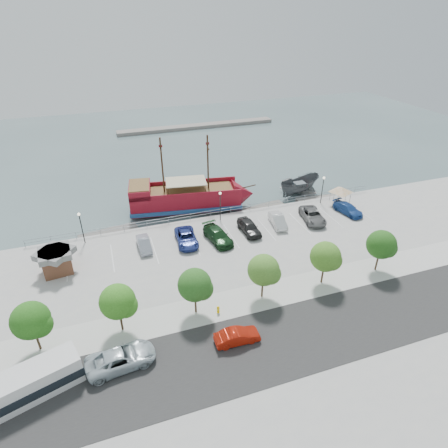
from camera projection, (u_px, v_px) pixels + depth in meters
name	position (u px, v px, depth m)	size (l,w,h in m)	color
ground	(237.00, 251.00, 47.39)	(160.00, 160.00, 0.00)	#47585C
land_slab	(328.00, 386.00, 30.04)	(100.00, 58.00, 1.20)	#9D9D9D
street	(299.00, 336.00, 33.81)	(100.00, 8.00, 0.04)	#282828
sidewalk	(271.00, 294.00, 38.71)	(100.00, 4.00, 0.05)	silver
seawall_railing	(217.00, 212.00, 52.99)	(50.00, 0.06, 1.00)	gray
far_shore	(197.00, 126.00, 94.91)	(40.00, 3.00, 0.80)	gray
pirate_ship	(195.00, 197.00, 56.04)	(19.12, 7.86, 11.91)	maroon
patrol_boat	(299.00, 187.00, 60.52)	(2.82, 7.50, 2.90)	#44474B
speedboat	(300.00, 188.00, 61.87)	(4.87, 6.81, 1.41)	silver
dock_west	(109.00, 233.00, 50.59)	(7.81, 2.23, 0.45)	slate
dock_mid	(263.00, 208.00, 56.98)	(6.95, 1.99, 0.40)	slate
dock_east	(317.00, 199.00, 59.59)	(6.53, 1.87, 0.37)	gray
shed	(56.00, 260.00, 41.44)	(3.67, 3.67, 2.73)	brown
canopy_tent	(342.00, 187.00, 55.05)	(4.99, 4.99, 3.18)	slate
street_van	(121.00, 358.00, 30.72)	(2.62, 5.68, 1.58)	silver
street_sedan	(237.00, 336.00, 32.93)	(1.41, 4.05, 1.33)	#AF1B0A
shuttle_bus	(33.00, 382.00, 28.30)	(7.42, 4.44, 2.47)	silver
fire_hydrant	(218.00, 309.00, 36.17)	(0.28, 0.28, 0.81)	#F2C600
lamp_post_left	(81.00, 223.00, 45.68)	(0.36, 0.36, 4.28)	black
lamp_post_mid	(220.00, 201.00, 50.71)	(0.36, 0.36, 4.28)	black
lamp_post_right	(323.00, 185.00, 55.19)	(0.36, 0.36, 4.28)	black
tree_a	(33.00, 321.00, 30.88)	(3.30, 3.20, 5.00)	#473321
tree_b	(119.00, 303.00, 32.84)	(3.30, 3.20, 5.00)	#473321
tree_c	(196.00, 286.00, 34.80)	(3.30, 3.20, 5.00)	#473321
tree_d	(265.00, 271.00, 36.76)	(3.30, 3.20, 5.00)	#473321
tree_e	(327.00, 258.00, 38.71)	(3.30, 3.20, 5.00)	#473321
tree_f	(383.00, 245.00, 40.67)	(3.30, 3.20, 5.00)	#473321
parked_car_b	(144.00, 244.00, 45.68)	(1.43, 4.09, 1.35)	#9CA0B0
parked_car_c	(186.00, 238.00, 46.77)	(2.44, 5.29, 1.47)	navy
parked_car_d	(218.00, 235.00, 47.15)	(2.22, 5.47, 1.59)	#16381A
parked_car_e	(249.00, 227.00, 48.90)	(1.92, 4.78, 1.63)	#242424
parked_car_f	(278.00, 220.00, 50.56)	(1.55, 4.45, 1.47)	silver
parked_car_g	(313.00, 216.00, 51.64)	(2.55, 5.53, 1.54)	slate
parked_car_h	(348.00, 209.00, 53.53)	(1.94, 4.78, 1.39)	#214891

